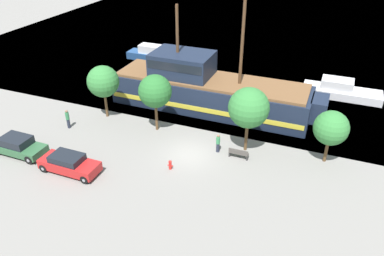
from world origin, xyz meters
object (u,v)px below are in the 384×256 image
(moored_boat_outer, at_px, (154,55))
(parked_car_curb_front, at_px, (69,164))
(pedestrian_walking_near, at_px, (218,143))
(pedestrian_walking_far, at_px, (68,119))
(pirate_ship, at_px, (207,89))
(fire_hydrant, at_px, (170,164))
(moored_boat_dockside, at_px, (340,90))
(parked_car_curb_mid, at_px, (18,146))
(bench_promenade_east, at_px, (239,153))

(moored_boat_outer, relative_size, parked_car_curb_front, 1.60)
(pedestrian_walking_near, height_order, pedestrian_walking_far, pedestrian_walking_far)
(pirate_ship, bearing_deg, moored_boat_outer, 137.10)
(fire_hydrant, bearing_deg, moored_boat_outer, 119.73)
(moored_boat_dockside, height_order, parked_car_curb_mid, moored_boat_dockside)
(parked_car_curb_mid, relative_size, bench_promenade_east, 2.87)
(parked_car_curb_front, xyz_separation_m, bench_promenade_east, (11.13, 6.35, -0.29))
(pirate_ship, relative_size, bench_promenade_east, 13.17)
(pirate_ship, distance_m, pedestrian_walking_near, 7.93)
(parked_car_curb_mid, distance_m, fire_hydrant, 12.32)
(fire_hydrant, xyz_separation_m, pedestrian_walking_far, (-10.97, 2.25, 0.50))
(moored_boat_outer, xyz_separation_m, pedestrian_walking_near, (14.43, -17.23, 0.09))
(moored_boat_dockside, distance_m, bench_promenade_east, 16.28)
(parked_car_curb_front, height_order, bench_promenade_east, parked_car_curb_front)
(moored_boat_dockside, xyz_separation_m, pedestrian_walking_far, (-22.06, -15.86, 0.24))
(moored_boat_dockside, distance_m, parked_car_curb_mid, 31.04)
(pirate_ship, xyz_separation_m, pedestrian_walking_far, (-10.07, -8.34, -1.03))
(moored_boat_dockside, relative_size, pedestrian_walking_far, 4.40)
(moored_boat_dockside, bearing_deg, parked_car_curb_front, -130.17)
(fire_hydrant, height_order, pedestrian_walking_far, pedestrian_walking_far)
(pirate_ship, bearing_deg, parked_car_curb_front, -113.27)
(pirate_ship, bearing_deg, parked_car_curb_mid, -130.20)
(fire_hydrant, bearing_deg, bench_promenade_east, 37.17)
(parked_car_curb_front, xyz_separation_m, fire_hydrant, (6.77, 3.05, -0.31))
(moored_boat_dockside, relative_size, bench_promenade_east, 5.08)
(parked_car_curb_mid, bearing_deg, bench_promenade_east, 19.73)
(moored_boat_outer, distance_m, bench_promenade_east, 23.85)
(fire_hydrant, xyz_separation_m, pedestrian_walking_near, (2.57, 3.56, 0.39))
(pedestrian_walking_near, bearing_deg, fire_hydrant, -125.81)
(moored_boat_dockside, distance_m, fire_hydrant, 21.24)
(bench_promenade_east, bearing_deg, pirate_ship, 125.78)
(pirate_ship, distance_m, parked_car_curb_mid, 17.29)
(moored_boat_dockside, relative_size, moored_boat_outer, 1.07)
(moored_boat_outer, bearing_deg, moored_boat_dockside, -6.63)
(moored_boat_outer, height_order, fire_hydrant, moored_boat_outer)
(pirate_ship, distance_m, parked_car_curb_front, 14.90)
(parked_car_curb_front, xyz_separation_m, pedestrian_walking_far, (-4.20, 5.30, 0.19))
(pedestrian_walking_far, bearing_deg, fire_hydrant, -11.60)
(pedestrian_walking_far, bearing_deg, bench_promenade_east, 3.91)
(parked_car_curb_mid, xyz_separation_m, bench_promenade_east, (16.40, 5.88, -0.31))
(fire_hydrant, height_order, bench_promenade_east, bench_promenade_east)
(moored_boat_dockside, height_order, pedestrian_walking_far, moored_boat_dockside)
(bench_promenade_east, bearing_deg, pedestrian_walking_near, 171.85)
(pirate_ship, distance_m, bench_promenade_east, 9.12)
(moored_boat_dockside, relative_size, parked_car_curb_mid, 1.77)
(parked_car_curb_mid, bearing_deg, moored_boat_outer, 89.57)
(bench_promenade_east, relative_size, pedestrian_walking_near, 0.97)
(moored_boat_outer, height_order, parked_car_curb_mid, moored_boat_outer)
(bench_promenade_east, height_order, pedestrian_walking_near, pedestrian_walking_near)
(bench_promenade_east, distance_m, pedestrian_walking_far, 15.37)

